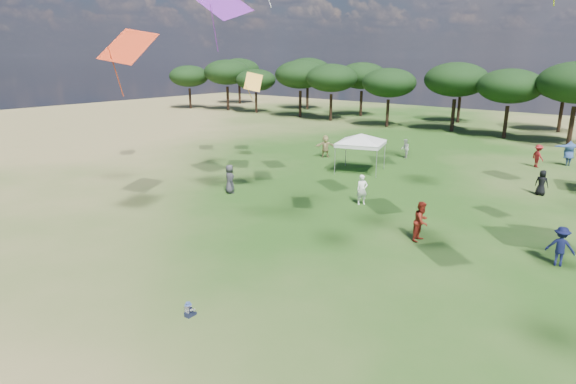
% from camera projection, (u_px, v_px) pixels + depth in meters
% --- Properties ---
extents(ground, '(140.00, 140.00, 0.00)m').
position_uv_depth(ground, '(130.00, 350.00, 13.60)').
color(ground, '#274C17').
rests_on(ground, ground).
extents(tree_line, '(108.78, 17.63, 7.77)m').
position_uv_depth(tree_line, '(574.00, 84.00, 45.99)').
color(tree_line, black).
rests_on(tree_line, ground).
extents(tent_left, '(5.97, 5.97, 3.03)m').
position_uv_depth(tent_left, '(361.00, 135.00, 33.82)').
color(tent_left, gray).
rests_on(tent_left, ground).
extents(toddler, '(0.34, 0.38, 0.50)m').
position_uv_depth(toddler, '(189.00, 310.00, 15.28)').
color(toddler, black).
rests_on(toddler, ground).
extents(festival_crowd, '(26.70, 22.77, 1.90)m').
position_uv_depth(festival_crowd, '(494.00, 172.00, 30.45)').
color(festival_crowd, black).
rests_on(festival_crowd, ground).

